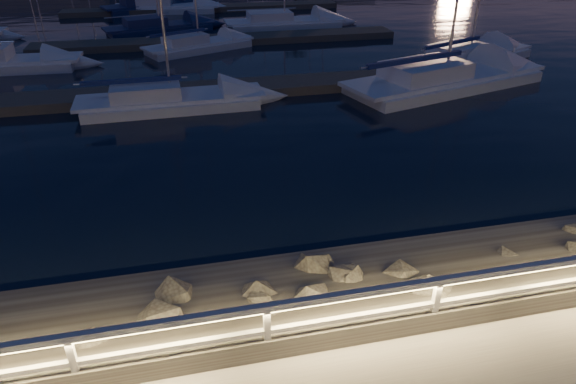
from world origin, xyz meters
name	(u,v)px	position (x,y,z in m)	size (l,w,h in m)	color
ground	(379,334)	(0.00, 0.00, 0.00)	(400.00, 400.00, 0.00)	#ACA59B
harbor_water	(212,33)	(0.00, 31.22, -0.97)	(400.00, 440.00, 0.60)	black
guard_rail	(379,301)	(-0.07, 0.00, 0.77)	(44.11, 0.12, 1.06)	silver
riprap	(11,347)	(-6.33, 1.30, -0.18)	(20.38, 2.86, 1.37)	slate
floating_docks	(210,21)	(0.00, 32.50, -0.40)	(22.00, 36.00, 0.40)	#524B44
sailboat_a	(0,62)	(-11.54, 22.38, -0.15)	(7.49, 2.60, 12.63)	silver
sailboat_c	(166,99)	(-3.42, 14.64, -0.19)	(7.60, 2.45, 12.80)	silver
sailboat_d	(441,78)	(8.88, 14.69, -0.13)	(10.47, 5.56, 17.07)	silver
sailboat_f	(196,44)	(-1.54, 24.35, -0.21)	(6.65, 4.27, 11.06)	silver
sailboat_g	(157,26)	(-3.75, 30.22, -0.20)	(7.51, 4.00, 12.28)	navy
sailboat_h	(467,55)	(12.35, 18.43, -0.19)	(8.38, 5.32, 13.81)	silver
sailboat_j	(151,5)	(-4.13, 38.98, -0.15)	(8.42, 4.99, 13.90)	navy
sailboat_k	(163,7)	(-3.19, 38.21, -0.16)	(8.55, 3.57, 14.08)	silver
sailboat_l	(281,21)	(4.73, 30.04, -0.19)	(8.29, 2.63, 13.93)	silver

